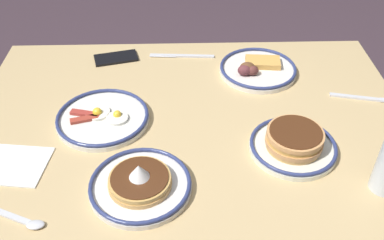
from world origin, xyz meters
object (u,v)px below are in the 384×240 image
paper_napkin (16,165)px  plate_far_companion (294,143)px  plate_center_pancakes (140,184)px  fork_near (360,98)px  cell_phone (116,58)px  tea_spoon (16,218)px  plate_far_side (103,118)px  butter_knife (182,56)px  plate_near_main (257,69)px

paper_napkin → plate_far_companion: bearing=-177.0°
plate_center_pancakes → fork_near: bearing=-151.8°
cell_phone → paper_napkin: cell_phone is taller
fork_near → tea_spoon: size_ratio=0.93×
paper_napkin → fork_near: fork_near is taller
plate_far_side → tea_spoon: 0.37m
fork_near → tea_spoon: (0.91, 0.42, 0.00)m
butter_knife → fork_near: bearing=154.1°
tea_spoon → plate_far_companion: bearing=-162.8°
fork_near → tea_spoon: tea_spoon is taller
plate_far_companion → butter_knife: plate_far_companion is taller
plate_near_main → plate_far_companion: (-0.04, 0.37, 0.01)m
plate_center_pancakes → paper_napkin: plate_center_pancakes is taller
plate_center_pancakes → tea_spoon: (0.27, 0.08, -0.01)m
plate_near_main → butter_knife: size_ratio=1.12×
plate_near_main → tea_spoon: size_ratio=1.31×
plate_far_companion → plate_far_side: size_ratio=0.87×
plate_far_companion → butter_knife: bearing=-59.4°
plate_center_pancakes → plate_far_side: 0.28m
paper_napkin → plate_far_side: bearing=-138.7°
plate_far_companion → cell_phone: 0.69m
plate_far_side → tea_spoon: plate_far_side is taller
plate_near_main → plate_far_side: size_ratio=0.96×
plate_center_pancakes → plate_near_main: bearing=-125.1°
cell_phone → tea_spoon: size_ratio=0.76×
cell_phone → butter_knife: cell_phone is taller
plate_center_pancakes → butter_knife: bearing=-99.7°
plate_center_pancakes → butter_knife: size_ratio=1.10×
paper_napkin → butter_knife: bearing=-129.0°
plate_far_companion → paper_napkin: (0.70, 0.04, -0.02)m
plate_far_side → cell_phone: bearing=-90.1°
fork_near → tea_spoon: 1.00m
plate_far_side → cell_phone: plate_far_side is taller
tea_spoon → butter_knife: bearing=-118.6°
plate_far_companion → tea_spoon: (0.65, 0.20, -0.02)m
paper_napkin → fork_near: size_ratio=0.84×
paper_napkin → tea_spoon: tea_spoon is taller
plate_center_pancakes → plate_far_side: bearing=-64.7°
fork_near → plate_center_pancakes: bearing=28.2°
fork_near → butter_knife: bearing=-25.9°
cell_phone → butter_knife: bearing=168.2°
fork_near → plate_near_main: bearing=-27.5°
paper_napkin → tea_spoon: bearing=105.6°
butter_knife → paper_napkin: bearing=51.0°
plate_far_companion → cell_phone: bearing=-42.8°
plate_near_main → paper_napkin: (0.66, 0.41, -0.01)m
plate_far_companion → tea_spoon: size_ratio=1.19×
plate_center_pancakes → plate_far_companion: 0.41m
plate_far_side → paper_napkin: 0.26m
tea_spoon → plate_center_pancakes: bearing=-163.3°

